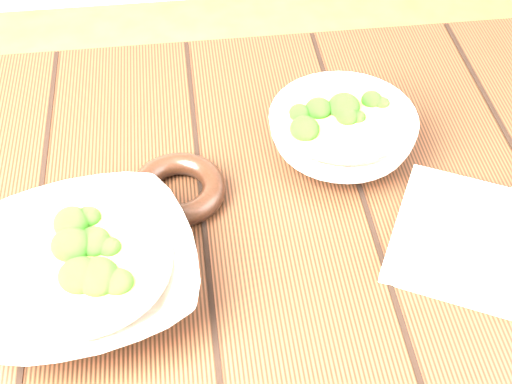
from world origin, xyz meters
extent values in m
cube|color=#33190E|center=(0.00, 0.00, 0.73)|extent=(1.20, 0.80, 0.04)
cube|color=#33190E|center=(0.54, 0.34, 0.35)|extent=(0.07, 0.07, 0.71)
imported|color=silver|center=(-0.15, -0.06, 0.78)|extent=(0.28, 0.28, 0.06)
cylinder|color=#A27B48|center=(-0.15, -0.06, 0.80)|extent=(0.19, 0.19, 0.00)
ellipsoid|color=#266F18|center=(-0.13, -0.05, 0.81)|extent=(0.04, 0.04, 0.03)
ellipsoid|color=#266F18|center=(-0.15, -0.02, 0.81)|extent=(0.04, 0.04, 0.03)
ellipsoid|color=#266F18|center=(-0.21, -0.04, 0.81)|extent=(0.04, 0.04, 0.03)
ellipsoid|color=#266F18|center=(-0.17, -0.08, 0.81)|extent=(0.04, 0.04, 0.03)
ellipsoid|color=#266F18|center=(-0.13, -0.10, 0.81)|extent=(0.04, 0.04, 0.03)
imported|color=silver|center=(0.17, 0.12, 0.78)|extent=(0.23, 0.23, 0.06)
cylinder|color=#A27B48|center=(0.17, 0.12, 0.80)|extent=(0.15, 0.15, 0.00)
ellipsoid|color=#266F18|center=(0.19, 0.13, 0.81)|extent=(0.03, 0.03, 0.03)
ellipsoid|color=#266F18|center=(0.18, 0.16, 0.81)|extent=(0.03, 0.03, 0.03)
ellipsoid|color=#266F18|center=(0.14, 0.15, 0.81)|extent=(0.03, 0.03, 0.03)
ellipsoid|color=#266F18|center=(0.15, 0.12, 0.81)|extent=(0.03, 0.03, 0.03)
ellipsoid|color=#266F18|center=(0.16, 0.09, 0.81)|extent=(0.03, 0.03, 0.03)
ellipsoid|color=#266F18|center=(0.20, 0.09, 0.81)|extent=(0.03, 0.03, 0.03)
torus|color=black|center=(-0.05, 0.07, 0.76)|extent=(0.15, 0.15, 0.03)
cube|color=beige|center=(0.31, -0.06, 0.76)|extent=(0.29, 0.27, 0.01)
cylinder|color=#AAA896|center=(0.30, -0.07, 0.77)|extent=(0.11, 0.11, 0.01)
camera|label=1|loc=(-0.03, -0.55, 1.40)|focal=50.00mm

